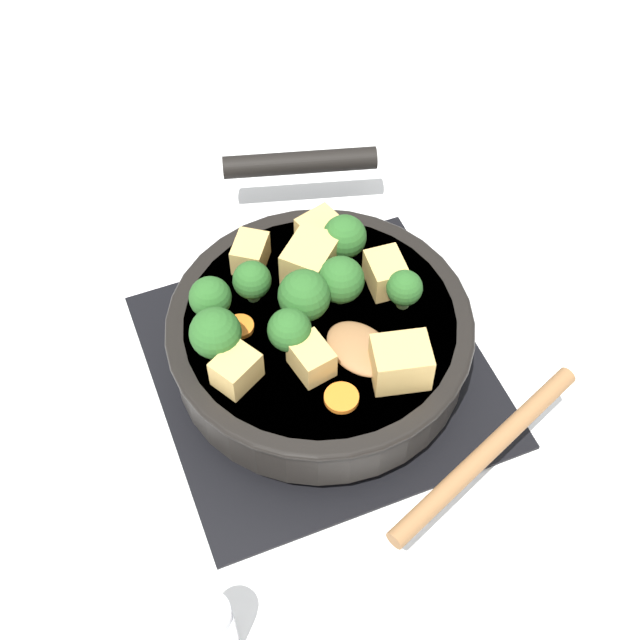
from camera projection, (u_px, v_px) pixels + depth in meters
name	position (u px, v px, depth m)	size (l,w,h in m)	color
ground_plane	(320.00, 370.00, 0.87)	(2.40, 2.40, 0.00)	white
front_burner_grate	(320.00, 363.00, 0.86)	(0.31, 0.31, 0.03)	black
skillet_pan	(320.00, 334.00, 0.82)	(0.38, 0.28, 0.06)	black
wooden_spoon	(426.00, 404.00, 0.74)	(0.22, 0.21, 0.02)	olive
tofu_cube_center_large	(311.00, 359.00, 0.76)	(0.04, 0.03, 0.03)	tan
tofu_cube_near_handle	(319.00, 230.00, 0.85)	(0.04, 0.03, 0.03)	tan
tofu_cube_east_chunk	(250.00, 253.00, 0.83)	(0.04, 0.03, 0.03)	tan
tofu_cube_west_chunk	(401.00, 362.00, 0.75)	(0.05, 0.04, 0.04)	tan
tofu_cube_back_piece	(386.00, 273.00, 0.82)	(0.04, 0.03, 0.03)	tan
tofu_cube_front_piece	(311.00, 261.00, 0.82)	(0.05, 0.04, 0.04)	tan
tofu_cube_mid_small	(236.00, 370.00, 0.75)	(0.04, 0.03, 0.03)	tan
broccoli_floret_near_spoon	(341.00, 280.00, 0.80)	(0.04, 0.04, 0.05)	#709956
broccoli_floret_center_top	(304.00, 296.00, 0.78)	(0.05, 0.05, 0.05)	#709956
broccoli_floret_east_rim	(404.00, 289.00, 0.79)	(0.03, 0.03, 0.04)	#709956
broccoli_floret_west_rim	(252.00, 281.00, 0.80)	(0.04, 0.04, 0.04)	#709956
broccoli_floret_north_edge	(216.00, 335.00, 0.76)	(0.05, 0.05, 0.05)	#709956
broccoli_floret_south_cluster	(345.00, 237.00, 0.83)	(0.04, 0.04, 0.05)	#709956
broccoli_floret_mid_floret	(210.00, 298.00, 0.79)	(0.04, 0.04, 0.05)	#709956
broccoli_floret_small_inner	(290.00, 330.00, 0.76)	(0.04, 0.04, 0.05)	#709956
carrot_slice_orange_thin	(240.00, 327.00, 0.80)	(0.03, 0.03, 0.01)	orange
carrot_slice_near_center	(341.00, 398.00, 0.75)	(0.03, 0.03, 0.01)	orange
salt_shaker	(213.00, 631.00, 0.68)	(0.04, 0.04, 0.09)	white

